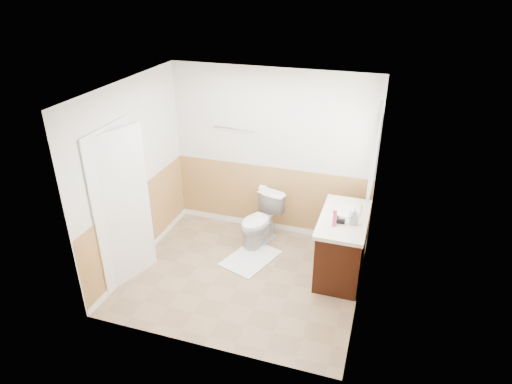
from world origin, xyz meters
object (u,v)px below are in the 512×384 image
(lotion_bottle, at_px, (335,218))
(soap_dispenser, at_px, (354,217))
(toilet, at_px, (260,221))
(vanity_cabinet, at_px, (342,247))
(bath_mat, at_px, (251,258))

(lotion_bottle, relative_size, soap_dispenser, 1.04)
(toilet, height_order, soap_dispenser, soap_dispenser)
(vanity_cabinet, distance_m, soap_dispenser, 0.58)
(toilet, xyz_separation_m, bath_mat, (0.00, -0.44, -0.36))
(vanity_cabinet, xyz_separation_m, soap_dispenser, (0.12, -0.14, 0.56))
(bath_mat, height_order, soap_dispenser, soap_dispenser)
(toilet, distance_m, lotion_bottle, 1.42)
(toilet, height_order, vanity_cabinet, vanity_cabinet)
(toilet, bearing_deg, vanity_cabinet, 3.08)
(toilet, relative_size, vanity_cabinet, 0.68)
(bath_mat, distance_m, lotion_bottle, 1.49)
(lotion_bottle, bearing_deg, soap_dispenser, 28.68)
(bath_mat, relative_size, vanity_cabinet, 0.73)
(vanity_cabinet, height_order, lotion_bottle, lotion_bottle)
(toilet, xyz_separation_m, soap_dispenser, (1.36, -0.49, 0.58))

